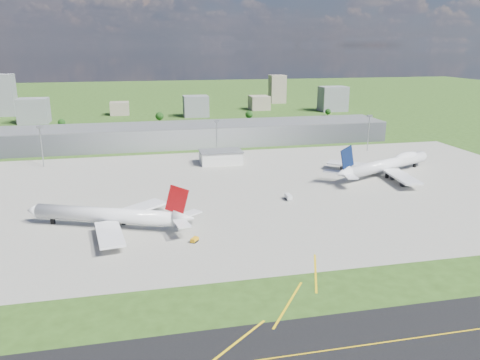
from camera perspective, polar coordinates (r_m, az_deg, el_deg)
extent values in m
plane|color=#2C4916|center=(348.47, -5.40, 3.88)|extent=(1400.00, 1400.00, 0.00)
cube|color=gray|center=(244.92, 0.08, -1.31)|extent=(360.00, 190.00, 0.08)
cube|color=gray|center=(361.61, -5.72, 5.53)|extent=(300.00, 42.00, 15.00)
cube|color=silver|center=(300.70, -2.36, 2.76)|extent=(26.00, 16.00, 8.00)
cylinder|color=gray|center=(315.16, -23.03, 3.68)|extent=(0.70, 0.70, 25.00)
cube|color=gray|center=(312.94, -23.29, 5.97)|extent=(3.50, 2.00, 1.20)
cylinder|color=gray|center=(313.36, -2.85, 4.89)|extent=(0.70, 0.70, 25.00)
cube|color=gray|center=(311.12, -2.89, 7.20)|extent=(3.50, 2.00, 1.20)
cylinder|color=gray|center=(348.22, 15.39, 5.47)|extent=(0.70, 0.70, 25.00)
cube|color=gray|center=(346.21, 15.54, 7.55)|extent=(3.50, 2.00, 1.20)
cylinder|color=white|center=(202.32, -16.19, -4.10)|extent=(57.94, 27.91, 6.20)
cone|color=white|center=(218.08, -23.95, -3.41)|extent=(7.09, 7.67, 6.20)
cone|color=white|center=(190.15, -6.87, -4.59)|extent=(9.97, 8.81, 6.20)
cube|color=#931708|center=(203.85, -16.68, -4.56)|extent=(46.57, 20.53, 1.34)
cube|color=white|center=(186.98, -15.62, -6.34)|extent=(13.07, 27.91, 0.93)
cube|color=white|center=(212.14, -12.32, -3.41)|extent=(26.83, 23.93, 0.93)
cube|color=#A0080D|center=(188.39, -7.70, -2.42)|extent=(9.75, 4.29, 12.48)
cylinder|color=#38383D|center=(191.98, -15.78, -6.39)|extent=(6.50, 5.17, 3.30)
cylinder|color=#38383D|center=(210.35, -13.32, -4.21)|extent=(6.50, 5.17, 3.30)
cube|color=black|center=(197.39, -15.03, -5.88)|extent=(1.99, 1.76, 2.58)
cube|color=black|center=(205.26, -13.98, -4.94)|extent=(1.99, 1.76, 2.58)
cube|color=black|center=(214.88, -21.85, -4.69)|extent=(1.99, 1.76, 2.58)
cylinder|color=white|center=(287.81, 17.56, 1.84)|extent=(65.64, 34.54, 6.89)
cone|color=white|center=(318.09, 21.55, 2.77)|extent=(7.89, 8.56, 6.89)
cone|color=white|center=(257.89, 12.43, 0.81)|extent=(10.93, 9.93, 6.89)
cube|color=navy|center=(290.08, 17.78, 1.49)|extent=(52.67, 25.75, 1.44)
ellipsoid|color=white|center=(301.74, 19.61, 2.69)|extent=(22.93, 15.32, 6.20)
cube|color=white|center=(290.57, 13.69, 1.86)|extent=(30.99, 26.23, 1.00)
cube|color=white|center=(271.05, 19.12, 0.40)|extent=(13.07, 31.84, 1.00)
cube|color=#071437|center=(257.99, 12.95, 2.65)|extent=(10.32, 5.05, 13.42)
cylinder|color=#38383D|center=(290.10, 15.23, 1.29)|extent=(7.03, 5.75, 3.55)
cylinder|color=#38383D|center=(292.07, 12.75, 1.56)|extent=(7.03, 5.75, 3.55)
cylinder|color=#38383D|center=(278.67, 18.42, 0.43)|extent=(7.03, 5.75, 3.55)
cylinder|color=#38383D|center=(267.56, 19.55, -0.31)|extent=(7.03, 5.75, 3.55)
cube|color=black|center=(286.62, 15.89, 0.94)|extent=(2.17, 1.94, 2.78)
cube|color=black|center=(280.89, 17.48, 0.50)|extent=(2.17, 1.94, 2.78)
cube|color=black|center=(311.32, 20.53, 1.70)|extent=(2.17, 1.94, 2.78)
cube|color=#F1A40E|center=(182.84, -5.57, -7.23)|extent=(3.68, 3.96, 1.39)
cube|color=black|center=(183.11, -5.56, -7.43)|extent=(3.44, 3.61, 0.70)
cube|color=silver|center=(231.46, 5.90, -2.03)|extent=(2.40, 5.44, 2.39)
cube|color=black|center=(231.83, 5.90, -2.31)|extent=(2.52, 4.63, 0.70)
cube|color=silver|center=(284.81, 19.39, 0.55)|extent=(4.55, 2.29, 1.98)
cube|color=black|center=(285.07, 19.37, 0.36)|extent=(3.89, 2.36, 0.70)
cube|color=slate|center=(502.25, -23.86, 7.73)|extent=(28.00, 22.00, 24.00)
cube|color=gray|center=(532.86, -14.46, 8.45)|extent=(20.00, 18.00, 14.00)
cube|color=slate|center=(505.76, -5.41, 8.95)|extent=(26.00, 20.00, 22.00)
cube|color=gray|center=(560.02, 2.35, 9.39)|extent=(22.00, 24.00, 16.00)
cube|color=slate|center=(557.00, 11.26, 9.68)|extent=(30.00, 22.00, 28.00)
cube|color=slate|center=(568.28, -26.82, 9.22)|extent=(22.00, 20.00, 44.00)
cube|color=gray|center=(627.22, 4.57, 10.99)|extent=(20.00, 18.00, 36.00)
cylinder|color=#382314|center=(464.31, -20.89, 6.15)|extent=(0.70, 0.70, 3.00)
sphere|color=black|center=(463.80, -20.93, 6.56)|extent=(6.75, 6.75, 6.75)
cylinder|color=#382314|center=(474.17, -9.77, 7.19)|extent=(0.70, 0.70, 3.60)
sphere|color=black|center=(473.58, -9.79, 7.68)|extent=(8.10, 8.10, 8.10)
cylinder|color=#382314|center=(481.53, 1.11, 7.54)|extent=(0.70, 0.70, 3.40)
sphere|color=black|center=(480.97, 1.11, 7.99)|extent=(7.65, 7.65, 7.65)
cylinder|color=#382314|center=(518.80, 10.66, 7.86)|extent=(0.70, 0.70, 2.80)
sphere|color=black|center=(518.37, 10.68, 8.20)|extent=(6.30, 6.30, 6.30)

